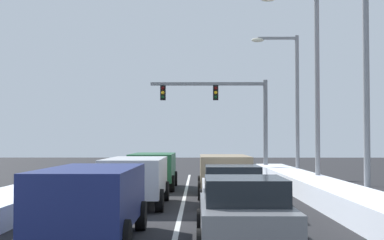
# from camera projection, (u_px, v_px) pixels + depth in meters

# --- Properties ---
(ground_plane) EXTENTS (120.00, 120.00, 0.00)m
(ground_plane) POSITION_uv_depth(u_px,v_px,m) (180.00, 215.00, 17.62)
(ground_plane) COLOR black
(lane_stripe_between_right_lane_and_center_lane) EXTENTS (0.14, 34.93, 0.01)m
(lane_stripe_between_right_lane_and_center_lane) POSITION_uv_depth(u_px,v_px,m) (183.00, 203.00, 20.79)
(lane_stripe_between_right_lane_and_center_lane) COLOR silver
(lane_stripe_between_right_lane_and_center_lane) RESTS_ON ground
(snow_bank_right_shoulder) EXTENTS (1.72, 34.93, 0.74)m
(snow_bank_right_shoulder) POSITION_uv_depth(u_px,v_px,m) (329.00, 193.00, 20.75)
(snow_bank_right_shoulder) COLOR silver
(snow_bank_right_shoulder) RESTS_ON ground
(snow_bank_left_shoulder) EXTENTS (2.10, 34.93, 0.65)m
(snow_bank_left_shoulder) POSITION_uv_depth(u_px,v_px,m) (38.00, 194.00, 20.85)
(snow_bank_left_shoulder) COLOR silver
(snow_bank_left_shoulder) RESTS_ON ground
(sedan_gray_right_lane_nearest) EXTENTS (2.00, 4.50, 1.51)m
(sedan_gray_right_lane_nearest) POSITION_uv_depth(u_px,v_px,m) (244.00, 213.00, 12.02)
(sedan_gray_right_lane_nearest) COLOR slate
(sedan_gray_right_lane_nearest) RESTS_ON ground
(sedan_white_right_lane_second) EXTENTS (2.00, 4.50, 1.51)m
(sedan_white_right_lane_second) POSITION_uv_depth(u_px,v_px,m) (232.00, 189.00, 17.77)
(sedan_white_right_lane_second) COLOR silver
(sedan_white_right_lane_second) RESTS_ON ground
(suv_tan_right_lane_third) EXTENTS (2.16, 4.90, 1.67)m
(suv_tan_right_lane_third) POSITION_uv_depth(u_px,v_px,m) (224.00, 171.00, 23.53)
(suv_tan_right_lane_third) COLOR #937F60
(suv_tan_right_lane_third) RESTS_ON ground
(suv_navy_center_lane_nearest) EXTENTS (2.16, 4.90, 1.67)m
(suv_navy_center_lane_nearest) POSITION_uv_depth(u_px,v_px,m) (91.00, 197.00, 12.89)
(suv_navy_center_lane_nearest) COLOR navy
(suv_navy_center_lane_nearest) RESTS_ON ground
(suv_silver_center_lane_second) EXTENTS (2.16, 4.90, 1.67)m
(suv_silver_center_lane_second) POSITION_uv_depth(u_px,v_px,m) (135.00, 177.00, 19.97)
(suv_silver_center_lane_second) COLOR #B7BABF
(suv_silver_center_lane_second) RESTS_ON ground
(suv_green_center_lane_third) EXTENTS (2.16, 4.90, 1.67)m
(suv_green_center_lane_third) POSITION_uv_depth(u_px,v_px,m) (153.00, 167.00, 27.20)
(suv_green_center_lane_third) COLOR #1E5633
(suv_green_center_lane_third) RESTS_ON ground
(traffic_light_gantry) EXTENTS (7.54, 0.47, 6.20)m
(traffic_light_gantry) POSITION_uv_depth(u_px,v_px,m) (229.00, 106.00, 36.78)
(traffic_light_gantry) COLOR slate
(traffic_light_gantry) RESTS_ON ground
(street_lamp_right_near) EXTENTS (2.66, 0.36, 7.79)m
(street_lamp_right_near) POSITION_uv_depth(u_px,v_px,m) (355.00, 70.00, 19.32)
(street_lamp_right_near) COLOR gray
(street_lamp_right_near) RESTS_ON ground
(street_lamp_right_mid) EXTENTS (2.66, 0.36, 8.94)m
(street_lamp_right_mid) POSITION_uv_depth(u_px,v_px,m) (310.00, 74.00, 25.69)
(street_lamp_right_mid) COLOR gray
(street_lamp_right_mid) RESTS_ON ground
(street_lamp_right_far) EXTENTS (2.66, 0.36, 8.20)m
(street_lamp_right_far) POSITION_uv_depth(u_px,v_px,m) (291.00, 94.00, 32.02)
(street_lamp_right_far) COLOR gray
(street_lamp_right_far) RESTS_ON ground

